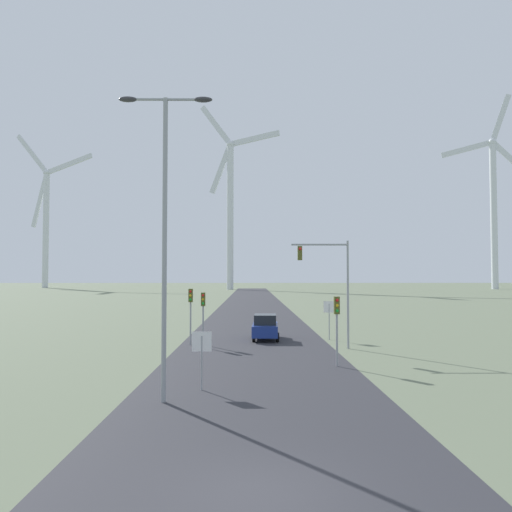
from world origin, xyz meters
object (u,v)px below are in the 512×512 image
(stop_sign_far, at_px, (329,313))
(traffic_light_post_near_right, at_px, (337,315))
(traffic_light_mast_overhead, at_px, (330,274))
(car_approaching, at_px, (265,327))
(traffic_light_post_near_left, at_px, (191,304))
(wind_turbine_left, at_px, (230,201))
(stop_sign_near, at_px, (202,349))
(wind_turbine_far_left, at_px, (46,215))
(traffic_light_post_mid_left, at_px, (203,306))
(wind_turbine_center, at_px, (494,200))
(streetlamp, at_px, (165,212))

(stop_sign_far, xyz_separation_m, traffic_light_post_near_right, (-1.24, -10.44, 0.67))
(traffic_light_mast_overhead, distance_m, car_approaching, 7.12)
(stop_sign_far, distance_m, traffic_light_mast_overhead, 5.15)
(traffic_light_post_near_left, height_order, traffic_light_post_near_right, traffic_light_post_near_left)
(car_approaching, bearing_deg, traffic_light_mast_overhead, -48.05)
(wind_turbine_left, bearing_deg, stop_sign_near, -88.02)
(traffic_light_post_near_right, bearing_deg, car_approaching, 107.64)
(traffic_light_post_near_left, distance_m, wind_turbine_far_left, 173.75)
(traffic_light_post_mid_left, bearing_deg, wind_turbine_left, 91.65)
(stop_sign_near, xyz_separation_m, wind_turbine_center, (84.57, 147.61, 28.52))
(streetlamp, bearing_deg, wind_turbine_left, 91.48)
(streetlamp, bearing_deg, stop_sign_near, 57.63)
(car_approaching, distance_m, wind_turbine_center, 157.72)
(car_approaching, bearing_deg, wind_turbine_left, 93.57)
(stop_sign_far, bearing_deg, streetlamp, -116.77)
(stop_sign_far, relative_size, traffic_light_mast_overhead, 0.41)
(traffic_light_post_near_left, distance_m, traffic_light_post_mid_left, 0.88)
(streetlamp, distance_m, wind_turbine_far_left, 187.20)
(traffic_light_post_mid_left, height_order, wind_turbine_left, wind_turbine_left)
(traffic_light_post_near_left, xyz_separation_m, traffic_light_post_mid_left, (0.85, -0.10, -0.18))
(streetlamp, relative_size, traffic_light_post_mid_left, 3.24)
(wind_turbine_left, bearing_deg, wind_turbine_center, 2.13)
(stop_sign_far, height_order, car_approaching, stop_sign_far)
(wind_turbine_center, bearing_deg, car_approaching, -121.75)
(traffic_light_post_near_left, bearing_deg, wind_turbine_left, 91.28)
(streetlamp, height_order, traffic_light_post_mid_left, streetlamp)
(car_approaching, relative_size, wind_turbine_far_left, 0.07)
(traffic_light_post_near_right, bearing_deg, traffic_light_mast_overhead, 84.18)
(streetlamp, bearing_deg, traffic_light_post_near_left, 93.24)
(stop_sign_far, xyz_separation_m, wind_turbine_center, (76.93, 131.99, 28.22))
(traffic_light_post_near_left, height_order, car_approaching, traffic_light_post_near_left)
(traffic_light_post_mid_left, relative_size, traffic_light_mast_overhead, 0.51)
(wind_turbine_far_left, bearing_deg, traffic_light_post_mid_left, -64.35)
(traffic_light_post_near_left, distance_m, traffic_light_post_near_right, 11.66)
(streetlamp, height_order, stop_sign_near, streetlamp)
(stop_sign_far, distance_m, wind_turbine_left, 132.14)
(stop_sign_near, bearing_deg, wind_turbine_far_left, 114.23)
(stop_sign_near, distance_m, traffic_light_post_near_right, 8.29)
(car_approaching, height_order, wind_turbine_far_left, wind_turbine_far_left)
(stop_sign_near, distance_m, stop_sign_far, 17.40)
(wind_turbine_far_left, relative_size, wind_turbine_left, 0.96)
(wind_turbine_far_left, xyz_separation_m, wind_turbine_left, (70.87, -24.25, 1.77))
(traffic_light_post_near_right, height_order, wind_turbine_center, wind_turbine_center)
(traffic_light_mast_overhead, bearing_deg, car_approaching, 131.95)
(traffic_light_post_near_left, xyz_separation_m, wind_turbine_center, (86.63, 134.42, 27.42))
(streetlamp, distance_m, wind_turbine_center, 173.93)
(traffic_light_post_near_left, xyz_separation_m, traffic_light_mast_overhead, (9.09, -1.84, 2.00))
(traffic_light_post_near_left, relative_size, car_approaching, 0.90)
(stop_sign_near, height_order, wind_turbine_far_left, wind_turbine_far_left)
(car_approaching, bearing_deg, stop_sign_far, -2.38)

